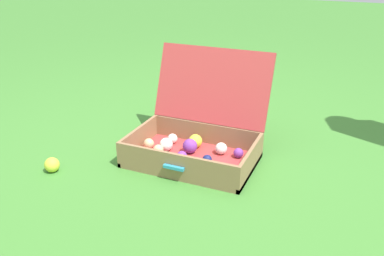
{
  "coord_description": "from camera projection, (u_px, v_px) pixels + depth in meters",
  "views": [
    {
      "loc": [
        0.79,
        -1.84,
        1.08
      ],
      "look_at": [
        -0.01,
        0.01,
        0.2
      ],
      "focal_mm": 38.73,
      "sensor_mm": 36.0,
      "label": 1
    }
  ],
  "objects": [
    {
      "name": "ground_plane",
      "position": [
        193.0,
        162.0,
        2.26
      ],
      "size": [
        16.0,
        16.0,
        0.0
      ],
      "primitive_type": "plane",
      "color": "#3D7A2D"
    },
    {
      "name": "open_suitcase",
      "position": [
        197.0,
        136.0,
        2.29
      ],
      "size": [
        0.68,
        0.62,
        0.56
      ],
      "color": "#B23838",
      "rests_on": "ground"
    },
    {
      "name": "stray_ball_on_grass",
      "position": [
        52.0,
        165.0,
        2.15
      ],
      "size": [
        0.08,
        0.08,
        0.08
      ],
      "primitive_type": "sphere",
      "color": "#CCDB38",
      "rests_on": "ground"
    }
  ]
}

